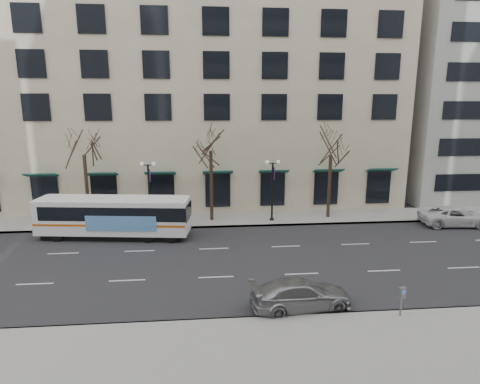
{
  "coord_description": "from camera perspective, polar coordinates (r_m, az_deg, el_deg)",
  "views": [
    {
      "loc": [
        -0.53,
        -23.68,
        9.78
      ],
      "look_at": [
        1.78,
        2.06,
        4.0
      ],
      "focal_mm": 30.0,
      "sensor_mm": 36.0,
      "label": 1
    }
  ],
  "objects": [
    {
      "name": "ground",
      "position": [
        25.63,
        -3.6,
        -9.85
      ],
      "size": [
        160.0,
        160.0,
        0.0
      ],
      "primitive_type": "plane",
      "color": "black",
      "rests_on": "ground"
    },
    {
      "name": "building_hotel",
      "position": [
        44.76,
        -7.25,
        15.36
      ],
      "size": [
        40.0,
        20.0,
        24.0
      ],
      "primitive_type": "cube",
      "color": "#BBAD8F",
      "rests_on": "ground"
    },
    {
      "name": "city_bus",
      "position": [
        30.89,
        -17.4,
        -3.25
      ],
      "size": [
        11.33,
        3.79,
        3.01
      ],
      "rotation": [
        0.0,
        0.0,
        -0.13
      ],
      "color": "white",
      "rests_on": "ground"
    },
    {
      "name": "lamp_post_left",
      "position": [
        32.91,
        -12.79,
        0.3
      ],
      "size": [
        1.22,
        0.45,
        5.21
      ],
      "color": "black",
      "rests_on": "ground"
    },
    {
      "name": "white_pickup",
      "position": [
        36.93,
        28.22,
        -3.07
      ],
      "size": [
        5.65,
        2.99,
        1.51
      ],
      "primitive_type": "imported",
      "rotation": [
        0.0,
        0.0,
        1.48
      ],
      "color": "silver",
      "rests_on": "ground"
    },
    {
      "name": "silver_car",
      "position": [
        20.21,
        8.68,
        -14.2
      ],
      "size": [
        5.11,
        2.52,
        1.43
      ],
      "primitive_type": "imported",
      "rotation": [
        0.0,
        0.0,
        1.68
      ],
      "color": "#94969B",
      "rests_on": "ground"
    },
    {
      "name": "tree_far_left",
      "position": [
        33.98,
        -21.42,
        6.54
      ],
      "size": [
        3.6,
        3.6,
        8.34
      ],
      "color": "black",
      "rests_on": "ground"
    },
    {
      "name": "tree_far_mid",
      "position": [
        32.61,
        -4.2,
        7.52
      ],
      "size": [
        3.6,
        3.6,
        8.55
      ],
      "color": "black",
      "rests_on": "ground"
    },
    {
      "name": "tree_far_right",
      "position": [
        34.31,
        12.87,
        6.68
      ],
      "size": [
        3.6,
        3.6,
        8.06
      ],
      "color": "black",
      "rests_on": "ground"
    },
    {
      "name": "pay_station",
      "position": [
        20.33,
        22.04,
        -13.46
      ],
      "size": [
        0.34,
        0.26,
        1.4
      ],
      "rotation": [
        0.0,
        0.0,
        0.23
      ],
      "color": "slate",
      "rests_on": "sidewalk_near"
    },
    {
      "name": "lamp_post_right",
      "position": [
        33.07,
        4.64,
        0.64
      ],
      "size": [
        1.22,
        0.45,
        5.21
      ],
      "color": "black",
      "rests_on": "ground"
    },
    {
      "name": "sidewalk_far",
      "position": [
        34.54,
        4.31,
        -3.75
      ],
      "size": [
        80.0,
        4.0,
        0.15
      ],
      "primitive_type": "cube",
      "color": "gray",
      "rests_on": "ground"
    }
  ]
}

